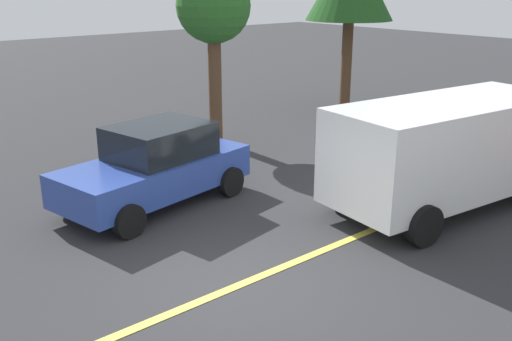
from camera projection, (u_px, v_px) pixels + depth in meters
The scene contains 5 objects.
ground_plane at pixel (241, 285), 8.84m from camera, with size 80.00×80.00×0.00m, color #2D2D30.
lane_marking_centre at pixel (368, 232), 10.67m from camera, with size 28.00×0.16×0.01m, color #E0D14C.
white_van at pixel (448, 148), 11.45m from camera, with size 5.39×2.73×2.20m.
car_blue_crossing at pixel (156, 166), 11.77m from camera, with size 4.29×2.54×1.67m.
tree_centre_verge at pixel (213, 10), 15.39m from camera, with size 2.01×2.01×4.78m.
Camera 1 is at (-4.87, -6.14, 4.46)m, focal length 40.50 mm.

